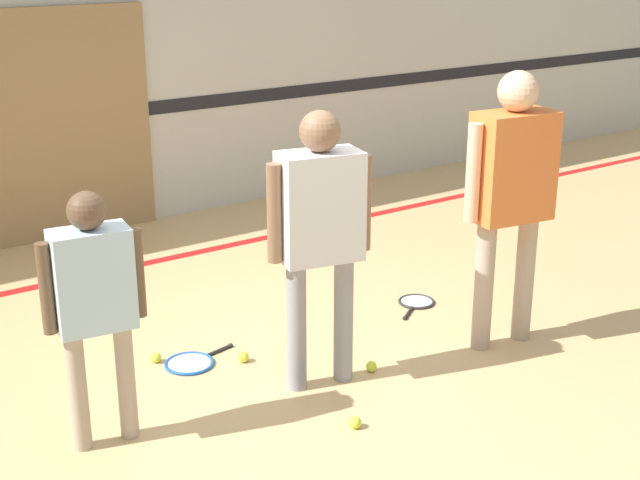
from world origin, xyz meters
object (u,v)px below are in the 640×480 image
Objects in this scene: tennis_ball_stray_left at (371,367)px; person_instructor at (320,221)px; person_student_left at (94,293)px; tennis_ball_stray_right at (156,358)px; person_student_right at (512,181)px; racket_second_spare at (416,303)px; tennis_ball_near_instructor at (355,422)px; racket_spare_on_floor at (191,362)px; tennis_ball_by_spare_racket at (243,357)px.

person_instructor is at bearing 170.22° from tennis_ball_stray_left.
person_instructor reaches higher than person_student_left.
tennis_ball_stray_right is at bearing 56.48° from person_student_left.
racket_second_spare is at bearing -78.54° from person_student_right.
tennis_ball_near_instructor and tennis_ball_stray_right have the same top height.
racket_spare_on_floor is 0.22m from tennis_ball_stray_right.
tennis_ball_stray_left is at bearing -39.53° from tennis_ball_stray_right.
tennis_ball_near_instructor is 1.42m from tennis_ball_stray_right.
racket_second_spare is 1.47m from tennis_ball_by_spare_racket.
person_instructor is 1.02m from tennis_ball_stray_left.
person_instructor reaches higher than tennis_ball_by_spare_racket.
person_student_left is (-1.27, 0.10, -0.16)m from person_instructor.
tennis_ball_stray_left is (1.61, -0.16, -0.80)m from person_student_left.
tennis_ball_stray_right is at bearing 113.07° from tennis_ball_near_instructor.
person_student_right is 26.44× the size of tennis_ball_by_spare_racket.
tennis_ball_by_spare_racket is 1.00× the size of tennis_ball_stray_left.
tennis_ball_stray_right is at bearing -41.16° from racket_second_spare.
person_student_left is at bearing -159.53° from tennis_ball_by_spare_racket.
person_student_left is at bearing -156.86° from racket_spare_on_floor.
tennis_ball_near_instructor is (-1.40, -0.32, -1.05)m from person_student_right.
racket_spare_on_floor is 1.10m from tennis_ball_stray_left.
person_student_right is 26.44× the size of tennis_ball_near_instructor.
tennis_ball_stray_right is at bearing -18.63° from person_student_right.
tennis_ball_stray_left is (-0.89, -0.64, 0.02)m from racket_second_spare.
racket_spare_on_floor is at bearing 140.60° from person_instructor.
person_student_right is 1.96m from tennis_ball_by_spare_racket.
racket_second_spare is at bearing -14.56° from racket_spare_on_floor.
person_student_right is 26.44× the size of tennis_ball_stray_right.
racket_spare_on_floor is (-0.52, 0.64, -0.99)m from person_instructor.
racket_second_spare is at bearing 39.19° from tennis_ball_near_instructor.
person_instructor is 1.11m from tennis_ball_near_instructor.
person_instructor is at bearing 76.10° from tennis_ball_near_instructor.
tennis_ball_stray_left is (0.34, -0.06, -0.97)m from person_instructor.
tennis_ball_near_instructor reaches higher than racket_spare_on_floor.
person_student_right reaches higher than tennis_ball_near_instructor.
person_student_left reaches higher than tennis_ball_stray_left.
person_student_left is 1.80m from tennis_ball_stray_left.
person_instructor reaches higher than tennis_ball_stray_left.
person_student_left is at bearing 174.39° from tennis_ball_stray_left.
tennis_ball_by_spare_racket is 1.00× the size of tennis_ball_stray_right.
person_student_left is at bearing 1.39° from person_student_right.
tennis_ball_near_instructor is 1.00× the size of tennis_ball_stray_left.
tennis_ball_near_instructor is (-0.13, -0.52, -0.97)m from person_instructor.
racket_spare_on_floor and racket_second_spare have the same top height.
person_student_left is 1.21m from tennis_ball_stray_right.
racket_second_spare is at bearing 37.33° from person_instructor.
person_student_right is at bearing -24.62° from tennis_ball_by_spare_racket.
racket_spare_on_floor is at bearing -37.12° from racket_second_spare.
tennis_ball_by_spare_racket is 0.54m from tennis_ball_stray_right.
person_instructor is 3.07× the size of racket_spare_on_floor.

